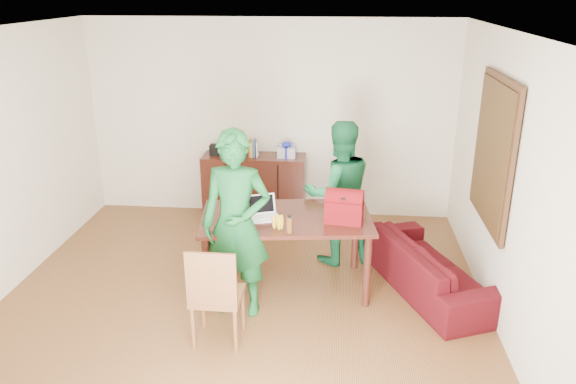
# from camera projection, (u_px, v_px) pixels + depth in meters

# --- Properties ---
(room) EXTENTS (5.20, 5.70, 2.90)m
(room) POSITION_uv_depth(u_px,v_px,m) (237.00, 187.00, 5.24)
(room) COLOR #482612
(room) RESTS_ON ground
(table) EXTENTS (1.87, 1.20, 0.82)m
(table) POSITION_uv_depth(u_px,v_px,m) (286.00, 226.00, 5.86)
(table) COLOR black
(table) RESTS_ON ground
(chair) EXTENTS (0.45, 0.43, 0.98)m
(chair) POSITION_uv_depth(u_px,v_px,m) (218.00, 313.00, 5.09)
(chair) COLOR brown
(chair) RESTS_ON ground
(person_near) EXTENTS (0.70, 0.49, 1.86)m
(person_near) POSITION_uv_depth(u_px,v_px,m) (236.00, 225.00, 5.36)
(person_near) COLOR #125122
(person_near) RESTS_ON ground
(person_far) EXTENTS (0.98, 0.86, 1.69)m
(person_far) POSITION_uv_depth(u_px,v_px,m) (339.00, 193.00, 6.42)
(person_far) COLOR #166436
(person_far) RESTS_ON ground
(laptop) EXTENTS (0.36, 0.31, 0.22)m
(laptop) POSITION_uv_depth(u_px,v_px,m) (264.00, 215.00, 5.75)
(laptop) COLOR white
(laptop) RESTS_ON table
(bananas) EXTENTS (0.18, 0.14, 0.06)m
(bananas) POSITION_uv_depth(u_px,v_px,m) (278.00, 226.00, 5.51)
(bananas) COLOR gold
(bananas) RESTS_ON table
(bottle) EXTENTS (0.07, 0.07, 0.18)m
(bottle) POSITION_uv_depth(u_px,v_px,m) (289.00, 224.00, 5.42)
(bottle) COLOR brown
(bottle) RESTS_ON table
(red_bag) EXTENTS (0.40, 0.27, 0.28)m
(red_bag) POSITION_uv_depth(u_px,v_px,m) (344.00, 209.00, 5.64)
(red_bag) COLOR maroon
(red_bag) RESTS_ON table
(sofa) EXTENTS (1.38, 1.98, 0.54)m
(sofa) POSITION_uv_depth(u_px,v_px,m) (429.00, 266.00, 5.98)
(sofa) COLOR #3A0711
(sofa) RESTS_ON ground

